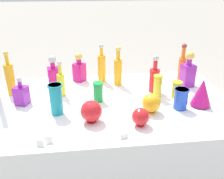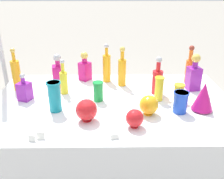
# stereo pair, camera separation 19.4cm
# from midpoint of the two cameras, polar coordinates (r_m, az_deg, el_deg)

# --- Properties ---
(ground_plane) EXTENTS (40.00, 40.00, 0.00)m
(ground_plane) POSITION_cam_midpoint_polar(r_m,az_deg,el_deg) (2.42, -2.43, -18.99)
(ground_plane) COLOR #A0998C
(display_table) EXTENTS (1.92, 1.19, 0.76)m
(display_table) POSITION_cam_midpoint_polar(r_m,az_deg,el_deg) (1.97, -2.68, -4.61)
(display_table) COLOR white
(display_table) RESTS_ON ground
(tall_bottle_0) EXTENTS (0.07, 0.07, 0.35)m
(tall_bottle_0) POSITION_cam_midpoint_polar(r_m,az_deg,el_deg) (2.42, 13.52, 5.34)
(tall_bottle_0) COLOR orange
(tall_bottle_0) RESTS_ON display_table
(tall_bottle_1) EXTENTS (0.07, 0.07, 0.36)m
(tall_bottle_1) POSITION_cam_midpoint_polar(r_m,az_deg,el_deg) (2.23, -1.10, 4.49)
(tall_bottle_1) COLOR orange
(tall_bottle_1) RESTS_ON display_table
(tall_bottle_2) EXTENTS (0.09, 0.09, 0.32)m
(tall_bottle_2) POSITION_cam_midpoint_polar(r_m,az_deg,el_deg) (2.12, 7.10, 2.59)
(tall_bottle_2) COLOR red
(tall_bottle_2) RESTS_ON display_table
(tall_bottle_3) EXTENTS (0.07, 0.07, 0.36)m
(tall_bottle_3) POSITION_cam_midpoint_polar(r_m,az_deg,el_deg) (2.32, -4.77, 5.10)
(tall_bottle_3) COLOR orange
(tall_bottle_3) RESTS_ON display_table
(tall_bottle_4) EXTENTS (0.06, 0.06, 0.30)m
(tall_bottle_4) POSITION_cam_midpoint_polar(r_m,az_deg,el_deg) (2.09, -14.21, 1.44)
(tall_bottle_4) COLOR yellow
(tall_bottle_4) RESTS_ON display_table
(tall_bottle_5) EXTENTS (0.07, 0.07, 0.37)m
(tall_bottle_5) POSITION_cam_midpoint_polar(r_m,az_deg,el_deg) (2.25, -24.61, 2.42)
(tall_bottle_5) COLOR orange
(tall_bottle_5) RESTS_ON display_table
(square_decanter_0) EXTENTS (0.12, 0.12, 0.23)m
(square_decanter_0) POSITION_cam_midpoint_polar(r_m,az_deg,el_deg) (2.06, -22.58, -1.07)
(square_decanter_0) COLOR purple
(square_decanter_0) RESTS_ON display_table
(square_decanter_1) EXTENTS (0.12, 0.12, 0.30)m
(square_decanter_1) POSITION_cam_midpoint_polar(r_m,az_deg,el_deg) (2.25, -15.62, 3.11)
(square_decanter_1) COLOR #C61972
(square_decanter_1) RESTS_ON display_table
(square_decanter_2) EXTENTS (0.12, 0.12, 0.32)m
(square_decanter_2) POSITION_cam_midpoint_polar(r_m,az_deg,el_deg) (2.28, 14.66, 3.89)
(square_decanter_2) COLOR purple
(square_decanter_2) RESTS_ON display_table
(square_decanter_3) EXTENTS (0.13, 0.13, 0.27)m
(square_decanter_3) POSITION_cam_midpoint_polar(r_m,az_deg,el_deg) (2.37, -9.83, 4.58)
(square_decanter_3) COLOR #C61972
(square_decanter_3) RESTS_ON display_table
(slender_vase_0) EXTENTS (0.11, 0.11, 0.16)m
(slender_vase_0) POSITION_cam_midpoint_polar(r_m,az_deg,el_deg) (1.88, 12.66, -2.01)
(slender_vase_0) COLOR blue
(slender_vase_0) RESTS_ON display_table
(slender_vase_1) EXTENTS (0.07, 0.07, 0.20)m
(slender_vase_1) POSITION_cam_midpoint_polar(r_m,az_deg,el_deg) (2.01, 7.70, 0.74)
(slender_vase_1) COLOR yellow
(slender_vase_1) RESTS_ON display_table
(slender_vase_2) EXTENTS (0.08, 0.08, 0.16)m
(slender_vase_2) POSITION_cam_midpoint_polar(r_m,az_deg,el_deg) (1.95, -6.05, -0.48)
(slender_vase_2) COLOR #198C38
(slender_vase_2) RESTS_ON display_table
(slender_vase_3) EXTENTS (0.08, 0.08, 0.14)m
(slender_vase_3) POSITION_cam_midpoint_polar(r_m,az_deg,el_deg) (2.05, 12.01, 0.02)
(slender_vase_3) COLOR yellow
(slender_vase_3) RESTS_ON display_table
(slender_vase_4) EXTENTS (0.10, 0.10, 0.23)m
(slender_vase_4) POSITION_cam_midpoint_polar(r_m,az_deg,el_deg) (1.82, -15.70, -2.06)
(slender_vase_4) COLOR teal
(slender_vase_4) RESTS_ON display_table
(fluted_vase_0) EXTENTS (0.15, 0.15, 0.22)m
(fluted_vase_0) POSITION_cam_midpoint_polar(r_m,az_deg,el_deg) (1.95, 17.26, -0.66)
(fluted_vase_0) COLOR #C61972
(fluted_vase_0) RESTS_ON display_table
(round_bowl_0) EXTENTS (0.15, 0.15, 0.16)m
(round_bowl_0) POSITION_cam_midpoint_polar(r_m,az_deg,el_deg) (1.68, -8.07, -5.01)
(round_bowl_0) COLOR red
(round_bowl_0) RESTS_ON display_table
(round_bowl_1) EXTENTS (0.14, 0.14, 0.14)m
(round_bowl_1) POSITION_cam_midpoint_polar(r_m,az_deg,el_deg) (1.79, 5.93, -3.16)
(round_bowl_1) COLOR orange
(round_bowl_1) RESTS_ON display_table
(round_bowl_2) EXTENTS (0.12, 0.12, 0.13)m
(round_bowl_2) POSITION_cam_midpoint_polar(r_m,az_deg,el_deg) (1.63, 3.18, -6.32)
(round_bowl_2) COLOR red
(round_bowl_2) RESTS_ON display_table
(price_tag_left) EXTENTS (0.05, 0.02, 0.05)m
(price_tag_left) POSITION_cam_midpoint_polar(r_m,az_deg,el_deg) (1.56, -17.82, -11.05)
(price_tag_left) COLOR white
(price_tag_left) RESTS_ON display_table
(price_tag_center) EXTENTS (0.05, 0.02, 0.04)m
(price_tag_center) POSITION_cam_midpoint_polar(r_m,az_deg,el_deg) (1.56, -19.66, -11.67)
(price_tag_center) COLOR white
(price_tag_center) RESTS_ON display_table
(price_tag_right) EXTENTS (0.05, 0.03, 0.03)m
(price_tag_right) POSITION_cam_midpoint_polar(r_m,az_deg,el_deg) (1.53, -0.89, -10.75)
(price_tag_right) COLOR white
(price_tag_right) RESTS_ON display_table
(cardboard_box_behind_left) EXTENTS (0.57, 0.54, 0.44)m
(cardboard_box_behind_left) POSITION_cam_midpoint_polar(r_m,az_deg,el_deg) (3.19, -9.54, -3.89)
(cardboard_box_behind_left) COLOR tan
(cardboard_box_behind_left) RESTS_ON ground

